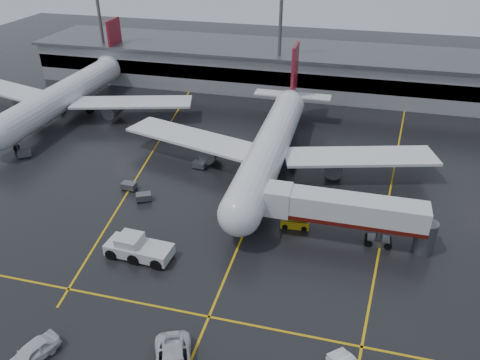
# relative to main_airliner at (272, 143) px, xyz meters

# --- Properties ---
(ground) EXTENTS (220.00, 220.00, 0.00)m
(ground) POSITION_rel_main_airliner_xyz_m (0.00, -9.70, -4.21)
(ground) COLOR black
(ground) RESTS_ON ground
(apron_line_centre) EXTENTS (0.25, 90.00, 0.02)m
(apron_line_centre) POSITION_rel_main_airliner_xyz_m (0.00, -9.70, -4.20)
(apron_line_centre) COLOR gold
(apron_line_centre) RESTS_ON ground
(apron_line_stop) EXTENTS (60.00, 0.25, 0.02)m
(apron_line_stop) POSITION_rel_main_airliner_xyz_m (0.00, -31.70, -4.20)
(apron_line_stop) COLOR gold
(apron_line_stop) RESTS_ON ground
(apron_line_left) EXTENTS (9.99, 69.35, 0.02)m
(apron_line_left) POSITION_rel_main_airliner_xyz_m (-20.00, 0.30, -4.20)
(apron_line_left) COLOR gold
(apron_line_left) RESTS_ON ground
(apron_line_right) EXTENTS (7.57, 69.64, 0.02)m
(apron_line_right) POSITION_rel_main_airliner_xyz_m (18.00, 0.30, -4.20)
(apron_line_right) COLOR gold
(apron_line_right) RESTS_ON ground
(terminal) EXTENTS (122.00, 19.00, 8.60)m
(terminal) POSITION_rel_main_airliner_xyz_m (0.00, 38.23, 0.11)
(terminal) COLOR gray
(terminal) RESTS_ON ground
(light_mast_left) EXTENTS (3.00, 1.20, 25.45)m
(light_mast_left) POSITION_rel_main_airliner_xyz_m (-45.00, 32.30, 10.27)
(light_mast_left) COLOR #595B60
(light_mast_left) RESTS_ON ground
(light_mast_mid) EXTENTS (3.00, 1.20, 25.45)m
(light_mast_mid) POSITION_rel_main_airliner_xyz_m (-5.00, 32.30, 10.27)
(light_mast_mid) COLOR #595B60
(light_mast_mid) RESTS_ON ground
(main_airliner) EXTENTS (48.80, 45.60, 14.10)m
(main_airliner) POSITION_rel_main_airliner_xyz_m (0.00, 0.00, 0.00)
(main_airliner) COLOR silver
(main_airliner) RESTS_ON ground
(second_airliner) EXTENTS (48.80, 45.60, 14.10)m
(second_airliner) POSITION_rel_main_airliner_xyz_m (-42.00, 12.00, 0.00)
(second_airliner) COLOR silver
(second_airliner) RESTS_ON ground
(jet_bridge) EXTENTS (19.90, 3.40, 6.05)m
(jet_bridge) POSITION_rel_main_airliner_xyz_m (11.87, -15.70, -0.28)
(jet_bridge) COLOR silver
(jet_bridge) RESTS_ON ground
(pushback_tractor) EXTENTS (7.80, 3.69, 2.72)m
(pushback_tractor) POSITION_rel_main_airliner_xyz_m (-10.72, -24.82, -3.12)
(pushback_tractor) COLOR silver
(pushback_tractor) RESTS_ON ground
(belt_loader) EXTENTS (3.67, 1.92, 2.25)m
(belt_loader) POSITION_rel_main_airliner_xyz_m (5.87, -14.59, -3.65)
(belt_loader) COLOR gold
(belt_loader) RESTS_ON ground
(service_van_d) EXTENTS (3.67, 5.52, 1.75)m
(service_van_d) POSITION_rel_main_airliner_xyz_m (-13.55, -40.42, -3.34)
(service_van_d) COLOR silver
(service_van_d) RESTS_ON ground
(baggage_cart_a) EXTENTS (2.37, 2.06, 1.12)m
(baggage_cart_a) POSITION_rel_main_airliner_xyz_m (-15.05, -13.77, -3.58)
(baggage_cart_a) COLOR #595B60
(baggage_cart_a) RESTS_ON ground
(baggage_cart_b) EXTENTS (2.06, 1.40, 1.12)m
(baggage_cart_b) POSITION_rel_main_airliner_xyz_m (-18.30, -11.58, -3.58)
(baggage_cart_b) COLOR #595B60
(baggage_cart_b) RESTS_ON ground
(baggage_cart_c) EXTENTS (2.12, 1.49, 1.12)m
(baggage_cart_c) POSITION_rel_main_airliner_xyz_m (-10.69, -3.03, -3.58)
(baggage_cart_c) COLOR #595B60
(baggage_cart_c) RESTS_ON ground
(baggage_cart_d) EXTENTS (2.32, 1.89, 1.12)m
(baggage_cart_d) POSITION_rel_main_airliner_xyz_m (-46.10, 0.08, -3.58)
(baggage_cart_d) COLOR #595B60
(baggage_cart_d) RESTS_ON ground
(baggage_cart_e) EXTENTS (2.38, 2.21, 1.12)m
(baggage_cart_e) POSITION_rel_main_airliner_xyz_m (-39.08, -6.48, -3.58)
(baggage_cart_e) COLOR #595B60
(baggage_cart_e) RESTS_ON ground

